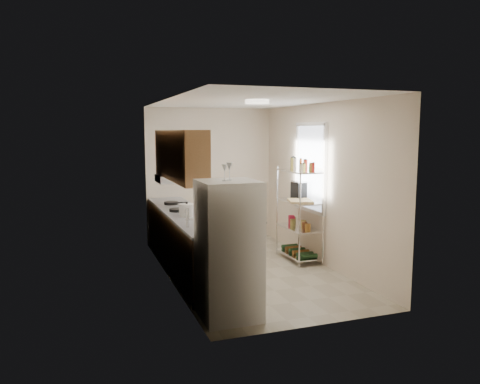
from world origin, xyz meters
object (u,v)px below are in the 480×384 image
at_px(rice_cooker, 187,210).
at_px(cutting_board, 300,201).
at_px(espresso_machine, 299,190).
at_px(frying_pan_large, 177,210).
at_px(refrigerator, 229,250).

relative_size(rice_cooker, cutting_board, 0.48).
bearing_deg(espresso_machine, rice_cooker, -173.10).
bearing_deg(rice_cooker, frying_pan_large, 95.22).
height_order(refrigerator, rice_cooker, refrigerator).
relative_size(rice_cooker, espresso_machine, 0.75).
distance_m(rice_cooker, frying_pan_large, 0.49).
distance_m(cutting_board, espresso_machine, 0.38).
bearing_deg(frying_pan_large, rice_cooker, -101.33).
height_order(cutting_board, espresso_machine, espresso_machine).
bearing_deg(refrigerator, espresso_machine, 47.37).
relative_size(rice_cooker, frying_pan_large, 0.92).
height_order(frying_pan_large, espresso_machine, espresso_machine).
bearing_deg(refrigerator, frying_pan_large, 93.44).
distance_m(refrigerator, rice_cooker, 1.73).
bearing_deg(cutting_board, refrigerator, -135.39).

